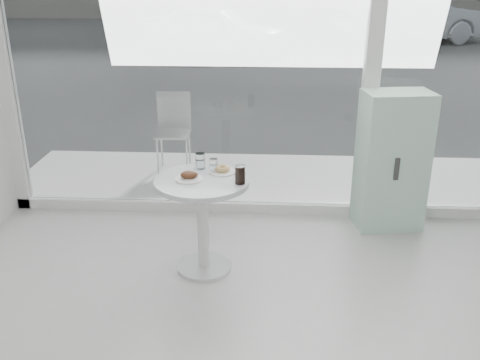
# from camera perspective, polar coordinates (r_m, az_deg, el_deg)

# --- Properties ---
(room_shell) EXTENTS (6.00, 6.00, 6.00)m
(room_shell) POSITION_cam_1_polar(r_m,az_deg,el_deg) (1.30, 3.32, 6.18)
(room_shell) COLOR white
(room_shell) RESTS_ON ground
(storefront) EXTENTS (5.00, 0.14, 3.00)m
(storefront) POSITION_cam_1_polar(r_m,az_deg,el_deg) (4.84, 4.24, 15.26)
(storefront) COLOR white
(storefront) RESTS_ON ground
(main_table) EXTENTS (0.72, 0.72, 0.77)m
(main_table) POSITION_cam_1_polar(r_m,az_deg,el_deg) (4.11, -4.03, -2.76)
(main_table) COLOR silver
(main_table) RESTS_ON ground
(patio_deck) EXTENTS (5.60, 1.60, 0.05)m
(patio_deck) POSITION_cam_1_polar(r_m,az_deg,el_deg) (6.04, 3.00, 0.06)
(patio_deck) COLOR white
(patio_deck) RESTS_ON ground
(street) EXTENTS (40.00, 24.00, 0.00)m
(street) POSITION_cam_1_polar(r_m,az_deg,el_deg) (17.95, 3.27, 14.50)
(street) COLOR #333333
(street) RESTS_ON ground
(mint_cabinet) EXTENTS (0.63, 0.47, 1.26)m
(mint_cabinet) POSITION_cam_1_polar(r_m,az_deg,el_deg) (5.00, 15.89, 1.95)
(mint_cabinet) COLOR #A4D2BA
(mint_cabinet) RESTS_ON ground
(patio_chair) EXTENTS (0.40, 0.40, 0.89)m
(patio_chair) POSITION_cam_1_polar(r_m,az_deg,el_deg) (6.19, -7.09, 5.67)
(patio_chair) COLOR silver
(patio_chair) RESTS_ON patio_deck
(car_white) EXTENTS (4.23, 2.69, 1.34)m
(car_white) POSITION_cam_1_polar(r_m,az_deg,el_deg) (15.23, -2.55, 15.76)
(car_white) COLOR white
(car_white) RESTS_ON street
(car_silver) EXTENTS (5.05, 2.84, 1.58)m
(car_silver) POSITION_cam_1_polar(r_m,az_deg,el_deg) (18.31, 17.54, 16.20)
(car_silver) COLOR #B2B5BA
(car_silver) RESTS_ON street
(plate_fritter) EXTENTS (0.21, 0.21, 0.07)m
(plate_fritter) POSITION_cam_1_polar(r_m,az_deg,el_deg) (4.02, -5.43, 0.38)
(plate_fritter) COLOR white
(plate_fritter) RESTS_ON main_table
(plate_donut) EXTENTS (0.21, 0.21, 0.05)m
(plate_donut) POSITION_cam_1_polar(r_m,az_deg,el_deg) (4.14, -1.90, 1.06)
(plate_donut) COLOR white
(plate_donut) RESTS_ON main_table
(water_tumbler_a) EXTENTS (0.08, 0.08, 0.12)m
(water_tumbler_a) POSITION_cam_1_polar(r_m,az_deg,el_deg) (4.23, -4.26, 1.96)
(water_tumbler_a) COLOR white
(water_tumbler_a) RESTS_ON main_table
(water_tumbler_b) EXTENTS (0.07, 0.07, 0.11)m
(water_tumbler_b) POSITION_cam_1_polar(r_m,az_deg,el_deg) (4.15, -2.84, 1.48)
(water_tumbler_b) COLOR white
(water_tumbler_b) RESTS_ON main_table
(cola_glass) EXTENTS (0.08, 0.08, 0.15)m
(cola_glass) POSITION_cam_1_polar(r_m,az_deg,el_deg) (3.91, 0.01, 0.58)
(cola_glass) COLOR white
(cola_glass) RESTS_ON main_table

